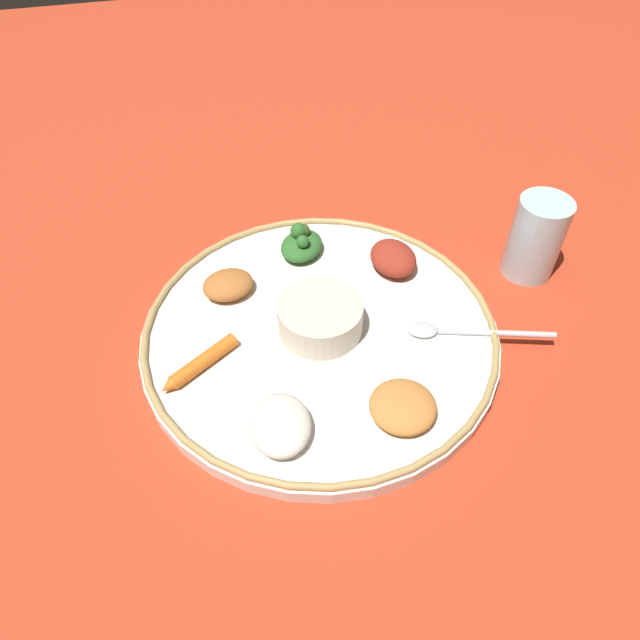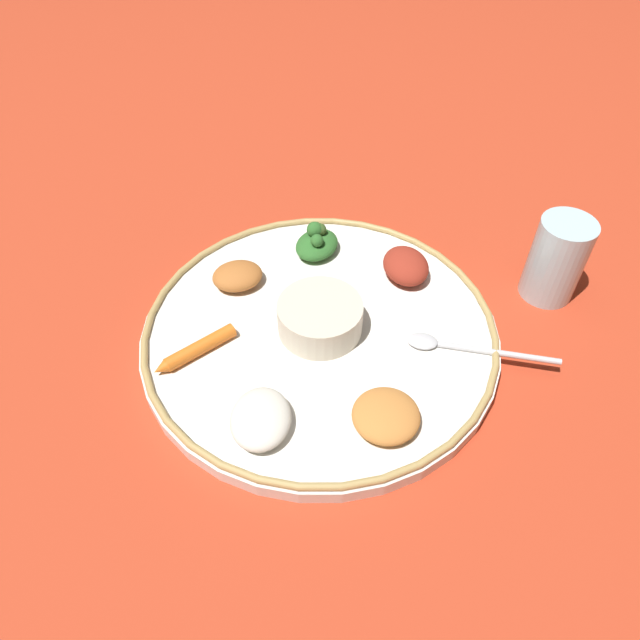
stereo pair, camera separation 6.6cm
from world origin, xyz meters
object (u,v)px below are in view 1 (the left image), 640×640
Objects in this scene: spoon at (457,331)px; drinking_glass at (534,242)px; center_bowl at (320,316)px; greens_pile at (301,244)px; carrot_near_spoon at (200,364)px.

spoon is 0.17m from drinking_glass.
drinking_glass is (0.29, 0.05, 0.01)m from center_bowl.
greens_pile is 0.29m from drinking_glass.
carrot_near_spoon is (-0.14, -0.02, -0.01)m from center_bowl.
center_bowl is 1.06× the size of carrot_near_spoon.
spoon is 1.80× the size of carrot_near_spoon.
center_bowl is 0.14m from carrot_near_spoon.
greens_pile is 0.76× the size of drinking_glass.
center_bowl is 0.14m from greens_pile.
center_bowl is 0.59× the size of spoon.
drinking_glass reaches higher than carrot_near_spoon.
greens_pile is at bearing 127.64° from spoon.
carrot_near_spoon is at bearing -170.14° from drinking_glass.
greens_pile reaches higher than carrot_near_spoon.
greens_pile is at bearing 163.04° from drinking_glass.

